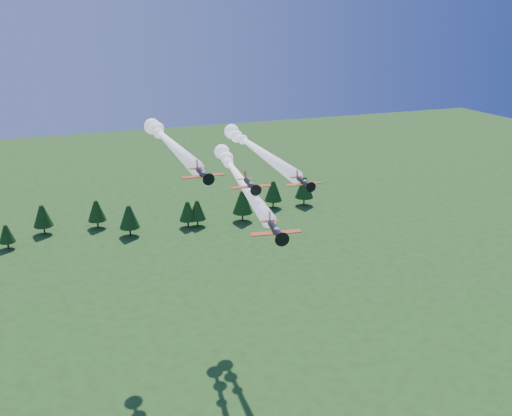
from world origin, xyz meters
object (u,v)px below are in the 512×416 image
object	(u,v)px
plane_left	(167,140)
plane_right	(254,147)
plane_lead	(238,175)
plane_slot	(250,184)

from	to	relation	value
plane_left	plane_right	bearing A→B (deg)	6.81
plane_lead	plane_slot	bearing A→B (deg)	-92.70
plane_left	plane_slot	xyz separation A→B (m)	(10.16, -21.66, -4.59)
plane_lead	plane_left	xyz separation A→B (m)	(-13.54, 4.94, 7.58)
plane_lead	plane_slot	world-z (taller)	plane_slot
plane_left	plane_right	world-z (taller)	plane_left
plane_lead	plane_left	bearing A→B (deg)	168.65
plane_right	plane_left	bearing A→B (deg)	-170.56
plane_right	plane_slot	world-z (taller)	plane_right
plane_left	plane_lead	bearing A→B (deg)	-19.40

